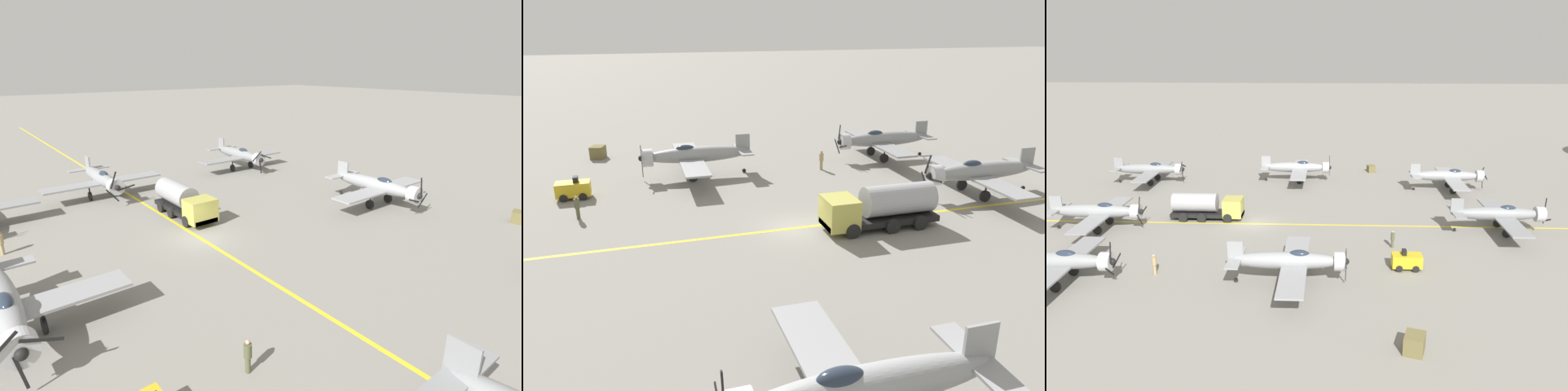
{
  "view_description": "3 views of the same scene",
  "coord_description": "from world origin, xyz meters",
  "views": [
    {
      "loc": [
        15.18,
        26.52,
        13.37
      ],
      "look_at": [
        -4.02,
        2.6,
        3.56
      ],
      "focal_mm": 28.0,
      "sensor_mm": 36.0,
      "label": 1
    },
    {
      "loc": [
        -30.51,
        9.89,
        13.5
      ],
      "look_at": [
        1.81,
        0.2,
        1.79
      ],
      "focal_mm": 35.0,
      "sensor_mm": 36.0,
      "label": 2
    },
    {
      "loc": [
        52.25,
        8.0,
        19.18
      ],
      "look_at": [
        -2.21,
        5.62,
        2.67
      ],
      "focal_mm": 35.0,
      "sensor_mm": 36.0,
      "label": 3
    }
  ],
  "objects": [
    {
      "name": "airplane_near_right",
      "position": [
        15.0,
        -14.06,
        2.01
      ],
      "size": [
        12.0,
        9.98,
        3.78
      ],
      "rotation": [
        0.0,
        0.0,
        -0.09
      ],
      "color": "gray",
      "rests_on": "ground"
    },
    {
      "name": "ground_crew_walking",
      "position": [
        12.96,
        -6.83,
        1.01
      ],
      "size": [
        0.4,
        0.4,
        1.84
      ],
      "color": "tan",
      "rests_on": "ground"
    },
    {
      "name": "ground_crew_inspecting",
      "position": [
        6.09,
        14.27,
        0.95
      ],
      "size": [
        0.38,
        0.38,
        1.73
      ],
      "color": "#515638",
      "rests_on": "ground"
    },
    {
      "name": "taxiway_stripe",
      "position": [
        0.0,
        0.0,
        0.0
      ],
      "size": [
        0.3,
        160.0,
        0.01
      ],
      "primitive_type": "cube",
      "color": "yellow",
      "rests_on": "ground"
    },
    {
      "name": "ground_plane",
      "position": [
        0.0,
        0.0,
        0.0
      ],
      "size": [
        400.0,
        400.0,
        0.0
      ],
      "primitive_type": "plane",
      "color": "gray"
    },
    {
      "name": "tow_tractor",
      "position": [
        10.91,
        14.95,
        0.79
      ],
      "size": [
        1.57,
        2.6,
        1.79
      ],
      "color": "gold",
      "rests_on": "ground"
    },
    {
      "name": "supply_crate_mid_lane",
      "position": [
        23.54,
        13.65,
        0.63
      ],
      "size": [
        1.81,
        1.64,
        1.26
      ],
      "primitive_type": "cube",
      "rotation": [
        0.0,
        0.0,
        -0.3
      ],
      "color": "brown",
      "rests_on": "ground"
    },
    {
      "name": "fuel_tanker",
      "position": [
        -1.5,
        -5.57,
        1.51
      ],
      "size": [
        2.67,
        8.0,
        2.98
      ],
      "color": "black",
      "rests_on": "ground"
    },
    {
      "name": "airplane_near_center",
      "position": [
        2.37,
        -16.28,
        2.01
      ],
      "size": [
        12.0,
        9.98,
        3.71
      ],
      "rotation": [
        0.0,
        0.0,
        0.17
      ],
      "color": "gray",
      "rests_on": "ground"
    },
    {
      "name": "airplane_mid_left",
      "position": [
        -18.14,
        3.56,
        2.01
      ],
      "size": [
        12.0,
        9.98,
        3.78
      ],
      "rotation": [
        0.0,
        0.0,
        -0.22
      ],
      "color": "gray",
      "rests_on": "ground"
    },
    {
      "name": "airplane_mid_right",
      "position": [
        14.15,
        4.95,
        2.01
      ],
      "size": [
        12.0,
        9.98,
        3.65
      ],
      "rotation": [
        0.0,
        0.0,
        -0.15
      ],
      "color": "gray",
      "rests_on": "ground"
    }
  ]
}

